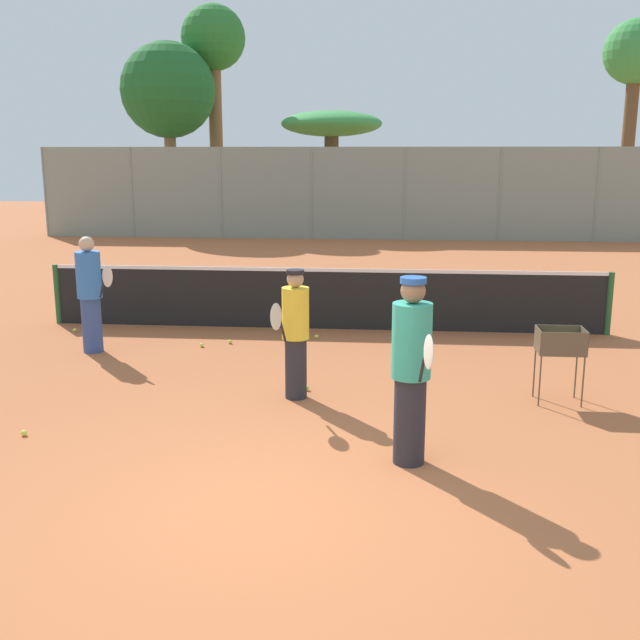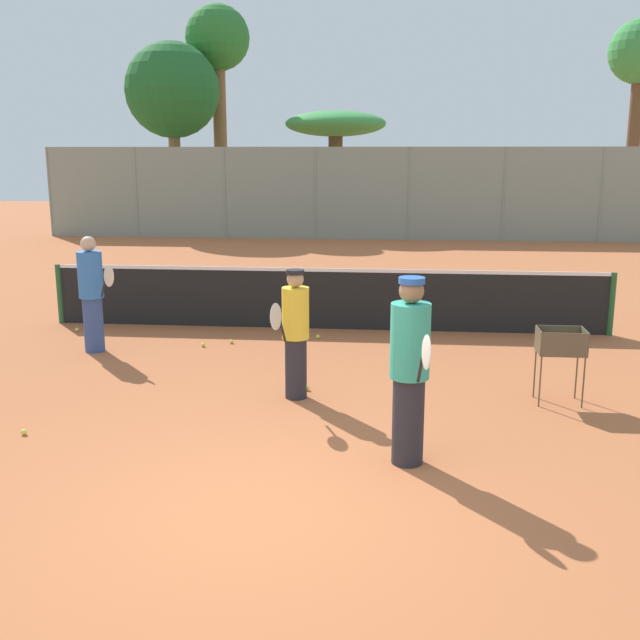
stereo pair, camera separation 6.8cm
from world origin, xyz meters
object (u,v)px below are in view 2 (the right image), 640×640
(player_white_outfit, at_px, (295,332))
(parked_car, at_px, (195,213))
(player_red_cap, at_px, (92,293))
(ball_cart, at_px, (562,348))
(player_yellow_shirt, at_px, (410,369))
(tennis_net, at_px, (326,297))

(player_white_outfit, distance_m, parked_car, 21.63)
(player_red_cap, height_order, ball_cart, player_red_cap)
(ball_cart, bearing_deg, player_red_cap, 164.88)
(parked_car, bearing_deg, player_yellow_shirt, -70.08)
(tennis_net, distance_m, player_white_outfit, 3.81)
(tennis_net, xyz_separation_m, player_red_cap, (-3.43, -1.87, 0.36))
(player_white_outfit, height_order, player_red_cap, player_red_cap)
(player_white_outfit, height_order, ball_cart, player_white_outfit)
(tennis_net, height_order, parked_car, parked_car)
(tennis_net, height_order, ball_cart, tennis_net)
(player_white_outfit, relative_size, ball_cart, 1.75)
(player_red_cap, bearing_deg, parked_car, 139.07)
(ball_cart, distance_m, parked_car, 22.73)
(player_yellow_shirt, distance_m, parked_car, 23.87)
(player_white_outfit, relative_size, parked_car, 0.39)
(ball_cart, bearing_deg, tennis_net, 131.30)
(player_white_outfit, relative_size, player_red_cap, 0.91)
(player_red_cap, xyz_separation_m, ball_cart, (6.65, -1.80, -0.22))
(player_white_outfit, xyz_separation_m, parked_car, (-6.77, 20.54, -0.19))
(tennis_net, bearing_deg, parked_car, 112.10)
(player_red_cap, relative_size, player_yellow_shirt, 0.96)
(tennis_net, relative_size, parked_car, 2.32)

